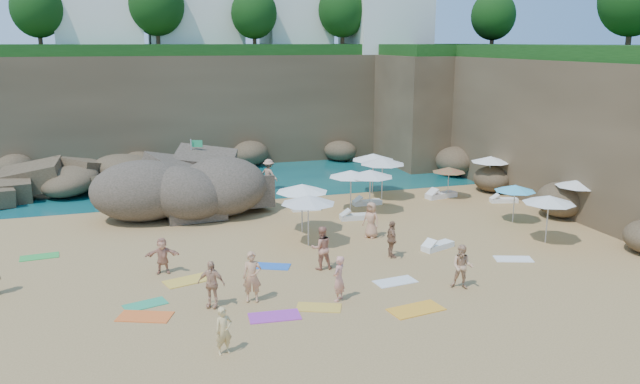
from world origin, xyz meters
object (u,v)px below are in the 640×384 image
object	(u,v)px
parasol_0	(351,174)
parasol_1	(373,157)
rock_outcrop	(205,206)
person_stand_2	(269,175)
parasol_2	(370,173)
person_stand_0	(224,331)
person_stand_1	(321,248)
person_stand_3	(392,239)
flag_pole	(194,161)
lounger_0	(306,208)
person_stand_6	(339,278)
person_stand_4	(371,220)
person_stand_5	(215,190)

from	to	relation	value
parasol_0	parasol_1	xyz separation A→B (m)	(2.68, 3.49, 0.16)
rock_outcrop	person_stand_2	bearing A→B (deg)	33.45
parasol_2	person_stand_0	xyz separation A→B (m)	(-9.87, -13.34, -1.43)
person_stand_1	person_stand_0	bearing A→B (deg)	52.44
person_stand_3	person_stand_0	bearing A→B (deg)	131.97
flag_pole	person_stand_0	xyz separation A→B (m)	(-1.21, -19.19, -1.53)
flag_pole	person_stand_3	xyz separation A→B (m)	(6.89, -12.84, -1.46)
rock_outcrop	parasol_0	size ratio (longest dim) A/B	3.19
rock_outcrop	parasol_1	distance (m)	10.35
lounger_0	parasol_0	bearing A→B (deg)	-18.50
person_stand_2	person_stand_6	distance (m)	17.48
person_stand_0	person_stand_3	distance (m)	10.29
rock_outcrop	person_stand_6	distance (m)	14.91
lounger_0	person_stand_1	bearing A→B (deg)	-99.58
parasol_0	person_stand_1	world-z (taller)	parasol_0
person_stand_1	person_stand_4	bearing A→B (deg)	-134.45
person_stand_1	person_stand_5	bearing A→B (deg)	-74.72
person_stand_0	person_stand_6	size ratio (longest dim) A/B	0.88
rock_outcrop	person_stand_0	size ratio (longest dim) A/B	5.26
rock_outcrop	person_stand_3	size ratio (longest dim) A/B	4.76
person_stand_0	person_stand_3	bearing A→B (deg)	22.03
lounger_0	person_stand_2	world-z (taller)	person_stand_2
person_stand_3	person_stand_4	world-z (taller)	person_stand_4
parasol_1	person_stand_2	xyz separation A→B (m)	(-5.81, 2.74, -1.28)
parasol_2	person_stand_2	distance (m)	7.99
lounger_0	person_stand_1	xyz separation A→B (m)	(-1.87, -8.86, 0.78)
parasol_0	person_stand_6	size ratio (longest dim) A/B	1.45
rock_outcrop	person_stand_5	xyz separation A→B (m)	(0.57, -0.13, 0.94)
parasol_2	person_stand_6	distance (m)	11.99
person_stand_1	person_stand_6	xyz separation A→B (m)	(-0.35, -3.20, -0.07)
person_stand_0	flag_pole	bearing A→B (deg)	70.34
person_stand_2	person_stand_5	xyz separation A→B (m)	(-3.72, -2.96, -0.03)
person_stand_0	person_stand_6	xyz separation A→B (m)	(4.48, 2.71, 0.10)
rock_outcrop	person_stand_0	xyz separation A→B (m)	(-1.55, -17.30, 0.73)
flag_pole	person_stand_1	bearing A→B (deg)	-74.76
parasol_0	parasol_2	bearing A→B (deg)	-32.05
rock_outcrop	person_stand_1	world-z (taller)	person_stand_1
parasol_2	person_stand_2	world-z (taller)	parasol_2
parasol_0	parasol_1	size ratio (longest dim) A/B	0.93
parasol_2	person_stand_1	bearing A→B (deg)	-124.09
person_stand_2	rock_outcrop	bearing A→B (deg)	85.48
parasol_1	parasol_2	distance (m)	4.42
flag_pole	person_stand_0	size ratio (longest dim) A/B	2.43
parasol_1	person_stand_5	size ratio (longest dim) A/B	1.38
parasol_1	lounger_0	bearing A→B (deg)	-152.06
flag_pole	person_stand_5	size ratio (longest dim) A/B	1.89
parasol_2	flag_pole	bearing A→B (deg)	145.96
person_stand_3	lounger_0	bearing A→B (deg)	13.34
parasol_1	parasol_2	bearing A→B (deg)	-113.77
parasol_0	person_stand_4	size ratio (longest dim) A/B	1.42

